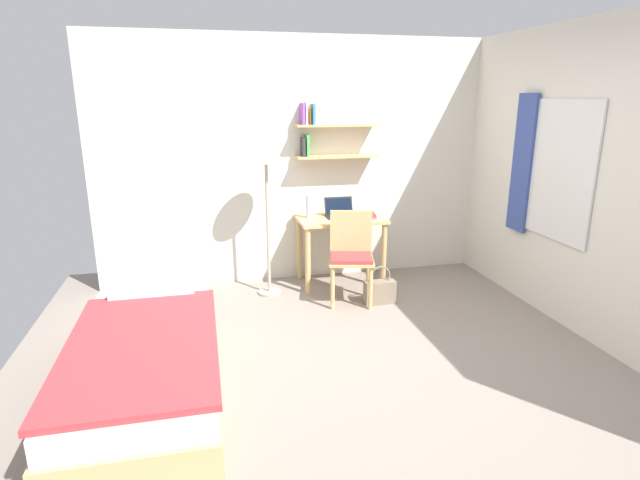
# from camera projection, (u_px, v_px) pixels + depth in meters

# --- Properties ---
(ground_plane) EXTENTS (5.28, 5.28, 0.00)m
(ground_plane) POSITION_uv_depth(u_px,v_px,m) (356.00, 361.00, 3.91)
(ground_plane) COLOR gray
(wall_back) EXTENTS (4.40, 0.27, 2.60)m
(wall_back) POSITION_uv_depth(u_px,v_px,m) (304.00, 161.00, 5.45)
(wall_back) COLOR silver
(wall_back) RESTS_ON ground_plane
(wall_right) EXTENTS (0.10, 4.40, 2.60)m
(wall_right) POSITION_uv_depth(u_px,v_px,m) (600.00, 184.00, 4.04)
(wall_right) COLOR silver
(wall_right) RESTS_ON ground_plane
(bed) EXTENTS (0.94, 1.98, 0.54)m
(bed) POSITION_uv_depth(u_px,v_px,m) (147.00, 365.00, 3.39)
(bed) COLOR tan
(bed) RESTS_ON ground_plane
(desk) EXTENTS (0.92, 0.59, 0.74)m
(desk) POSITION_uv_depth(u_px,v_px,m) (340.00, 231.00, 5.42)
(desk) COLOR tan
(desk) RESTS_ON ground_plane
(desk_chair) EXTENTS (0.51, 0.48, 0.90)m
(desk_chair) POSITION_uv_depth(u_px,v_px,m) (351.00, 253.00, 4.95)
(desk_chair) COLOR tan
(desk_chair) RESTS_ON ground_plane
(standing_lamp) EXTENTS (0.37, 0.37, 1.59)m
(standing_lamp) POSITION_uv_depth(u_px,v_px,m) (266.00, 160.00, 4.90)
(standing_lamp) COLOR #B2A893
(standing_lamp) RESTS_ON ground_plane
(laptop) EXTENTS (0.31, 0.21, 0.20)m
(laptop) POSITION_uv_depth(u_px,v_px,m) (339.00, 212.00, 5.43)
(laptop) COLOR black
(laptop) RESTS_ON desk
(water_bottle) EXTENTS (0.07, 0.07, 0.24)m
(water_bottle) POSITION_uv_depth(u_px,v_px,m) (309.00, 207.00, 5.33)
(water_bottle) COLOR silver
(water_bottle) RESTS_ON desk
(book_stack) EXTENTS (0.19, 0.23, 0.05)m
(book_stack) POSITION_uv_depth(u_px,v_px,m) (367.00, 215.00, 5.38)
(book_stack) COLOR purple
(book_stack) RESTS_ON desk
(handbag) EXTENTS (0.31, 0.12, 0.39)m
(handbag) POSITION_uv_depth(u_px,v_px,m) (380.00, 291.00, 4.99)
(handbag) COLOR gray
(handbag) RESTS_ON ground_plane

